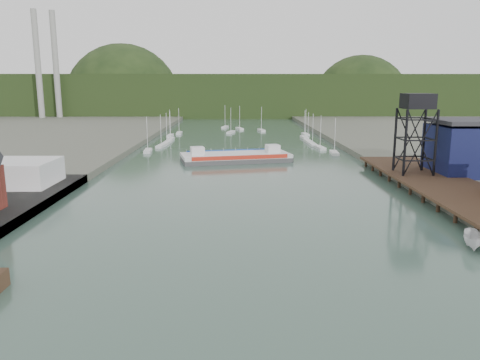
{
  "coord_description": "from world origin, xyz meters",
  "views": [
    {
      "loc": [
        -1.15,
        -35.49,
        19.83
      ],
      "look_at": [
        -0.43,
        42.05,
        4.0
      ],
      "focal_mm": 35.0,
      "sensor_mm": 36.0,
      "label": 1
    }
  ],
  "objects": [
    {
      "name": "ground",
      "position": [
        0.0,
        0.0,
        0.0
      ],
      "size": [
        600.0,
        600.0,
        0.0
      ],
      "primitive_type": "plane",
      "color": "#2F4A3F",
      "rests_on": "ground"
    },
    {
      "name": "east_pier",
      "position": [
        37.0,
        45.0,
        1.9
      ],
      "size": [
        14.0,
        70.0,
        2.45
      ],
      "color": "black",
      "rests_on": "ground"
    },
    {
      "name": "white_shed",
      "position": [
        -44.0,
        50.0,
        3.85
      ],
      "size": [
        18.0,
        12.0,
        4.5
      ],
      "primitive_type": "cube",
      "color": "silver",
      "rests_on": "west_quay"
    },
    {
      "name": "lift_tower",
      "position": [
        35.0,
        58.0,
        15.65
      ],
      "size": [
        6.5,
        6.5,
        16.0
      ],
      "color": "black",
      "rests_on": "east_pier"
    },
    {
      "name": "marina_sailboats",
      "position": [
        0.08,
        138.46,
        0.35
      ],
      "size": [
        57.71,
        92.65,
        0.9
      ],
      "color": "silver",
      "rests_on": "ground"
    },
    {
      "name": "smokestacks",
      "position": [
        -106.0,
        232.5,
        30.0
      ],
      "size": [
        11.2,
        8.2,
        60.0
      ],
      "color": "#989893",
      "rests_on": "ground"
    },
    {
      "name": "distant_hills",
      "position": [
        -3.98,
        301.35,
        10.38
      ],
      "size": [
        500.0,
        120.0,
        80.0
      ],
      "color": "black",
      "rests_on": "ground"
    },
    {
      "name": "chain_ferry",
      "position": [
        -1.15,
        86.78,
        1.17
      ],
      "size": [
        30.03,
        17.21,
        4.07
      ],
      "rotation": [
        0.0,
        0.0,
        0.22
      ],
      "color": "#474749",
      "rests_on": "ground"
    },
    {
      "name": "motorboat",
      "position": [
        28.04,
        18.97,
        1.07
      ],
      "size": [
        3.87,
        5.92,
        2.14
      ],
      "primitive_type": "imported",
      "rotation": [
        0.0,
        0.0,
        -0.35
      ],
      "color": "silver",
      "rests_on": "ground"
    }
  ]
}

